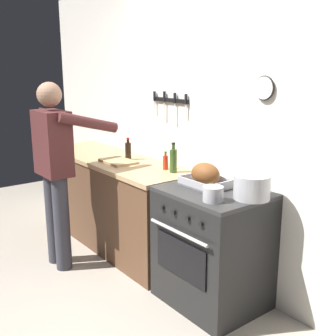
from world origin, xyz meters
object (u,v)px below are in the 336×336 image
Objects in this scene: stove at (212,247)px; person_cook at (56,164)px; stock_pot at (252,187)px; bottle_olive_oil at (173,160)px; cutting_board at (118,161)px; roasting_pan at (205,176)px; bottle_hot_sauce at (166,162)px; bottle_soy_sauce at (128,151)px; saucepan at (213,194)px.

stove is 0.54× the size of person_cook.
bottle_olive_oil is (-0.90, 0.03, 0.02)m from stock_pot.
bottle_olive_oil is at bearing 15.54° from cutting_board.
bottle_olive_oil is (0.70, 0.75, 0.06)m from person_cook.
roasting_pan is 0.62m from bottle_hot_sauce.
bottle_soy_sauce is 0.84× the size of bottle_olive_oil.
roasting_pan reaches higher than bottle_hot_sauce.
bottle_olive_oil is (-0.60, 0.10, 0.56)m from stove.
roasting_pan is at bearing -9.07° from bottle_olive_oil.
saucepan is at bearing -9.88° from bottle_soy_sauce.
cutting_board is at bearing -175.05° from roasting_pan.
bottle_olive_oil reaches higher than bottle_hot_sauce.
bottle_olive_oil reaches higher than bottle_soy_sauce.
saucepan reaches higher than cutting_board.
person_cook is 1.56m from saucepan.
stock_pot is 1.56m from bottle_soy_sauce.
roasting_pan is 0.42m from stock_pot.
stock_pot is 0.90m from bottle_olive_oil.
saucepan reaches higher than stove.
stock_pot is at bearing 12.78° from stove.
roasting_pan is at bearing 169.32° from stove.
roasting_pan is at bearing -8.41° from bottle_hot_sauce.
saucepan is at bearing -77.57° from person_cook.
roasting_pan is at bearing 145.37° from saucepan.
saucepan is at bearing -18.09° from bottle_hot_sauce.
stove is at bearing -3.07° from bottle_soy_sauce.
stove is 6.48× the size of saucepan.
person_cook reaches higher than bottle_olive_oil.
roasting_pan is 0.98× the size of cutting_board.
cutting_board is at bearing -174.73° from stock_pot.
person_cook reaches higher than stove.
bottle_soy_sauce is (-1.56, 0.00, 0.01)m from stock_pot.
bottle_hot_sauce is at bearing 174.14° from bottle_olive_oil.
cutting_board is 2.23× the size of bottle_hot_sauce.
person_cook is at bearing -127.01° from bottle_hot_sauce.
cutting_board is (-1.52, -0.14, -0.07)m from stock_pot.
bottle_soy_sauce is (0.04, 0.72, 0.04)m from person_cook.
bottle_olive_oil is (-0.78, 0.28, 0.06)m from saucepan.
saucepan is at bearing -4.52° from cutting_board.
stove is at bearing -68.56° from person_cook.
cutting_board is at bearing -164.46° from bottle_olive_oil.
person_cook is 7.67× the size of bottle_soy_sauce.
stove is 3.48× the size of bottle_olive_oil.
bottle_soy_sauce is 1.34× the size of bottle_hot_sauce.
stove is 0.55m from roasting_pan.
person_cook is 0.96m from bottle_hot_sauce.
saucepan is at bearing -19.93° from bottle_olive_oil.
person_cook is 4.61× the size of cutting_board.
bottle_hot_sauce reaches higher than cutting_board.
roasting_pan is 1.40× the size of stock_pot.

